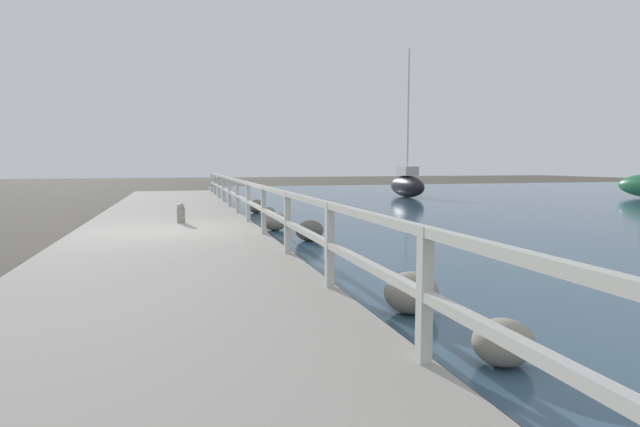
% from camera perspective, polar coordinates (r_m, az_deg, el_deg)
% --- Properties ---
extents(ground_plane, '(120.00, 120.00, 0.00)m').
position_cam_1_polar(ground_plane, '(12.24, -16.82, -3.30)').
color(ground_plane, '#4C473D').
extents(dock_walkway, '(4.26, 36.00, 0.32)m').
position_cam_1_polar(dock_walkway, '(12.22, -16.84, -2.55)').
color(dock_walkway, '#9E998E').
rests_on(dock_walkway, ground).
extents(railing, '(0.10, 32.50, 1.06)m').
position_cam_1_polar(railing, '(12.26, -7.44, 1.80)').
color(railing, beige).
rests_on(railing, dock_walkway).
extents(boulder_water_edge, '(0.69, 0.62, 0.52)m').
position_cam_1_polar(boulder_water_edge, '(12.09, -1.23, -1.93)').
color(boulder_water_edge, '#666056').
rests_on(boulder_water_edge, ground).
extents(boulder_far_strip, '(0.50, 0.45, 0.37)m').
position_cam_1_polar(boulder_far_strip, '(17.58, -5.98, 0.18)').
color(boulder_far_strip, gray).
rests_on(boulder_far_strip, ground).
extents(boulder_mid_strip, '(0.68, 0.62, 0.51)m').
position_cam_1_polar(boulder_mid_strip, '(14.03, -5.16, -0.90)').
color(boulder_mid_strip, gray).
rests_on(boulder_mid_strip, ground).
extents(boulder_near_dock, '(0.70, 0.63, 0.52)m').
position_cam_1_polar(boulder_near_dock, '(19.23, -7.26, 0.86)').
color(boulder_near_dock, slate).
rests_on(boulder_near_dock, ground).
extents(boulder_downstream, '(0.69, 0.62, 0.52)m').
position_cam_1_polar(boulder_downstream, '(6.39, 10.41, -8.88)').
color(boulder_downstream, gray).
rests_on(boulder_downstream, ground).
extents(boulder_upstream, '(0.58, 0.52, 0.43)m').
position_cam_1_polar(boulder_upstream, '(5.04, 20.21, -13.63)').
color(boulder_upstream, gray).
rests_on(boulder_upstream, ground).
extents(mooring_bollard, '(0.21, 0.21, 0.52)m').
position_cam_1_polar(mooring_bollard, '(13.54, -15.61, 0.04)').
color(mooring_bollard, gray).
rests_on(mooring_bollard, dock_walkway).
extents(sailboat_black, '(1.30, 4.06, 8.20)m').
position_cam_1_polar(sailboat_black, '(28.67, 9.91, 3.33)').
color(sailboat_black, black).
rests_on(sailboat_black, water_surface).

